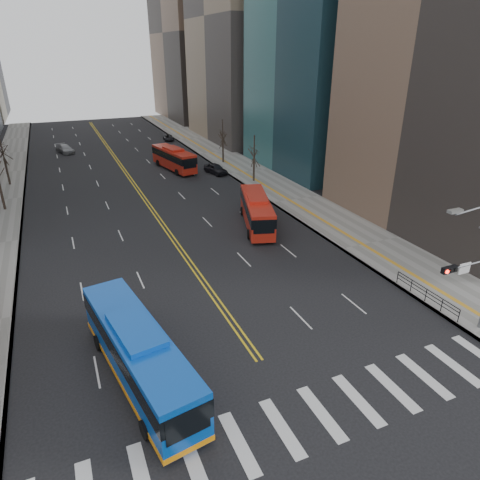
# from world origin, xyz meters

# --- Properties ---
(ground) EXTENTS (220.00, 220.00, 0.00)m
(ground) POSITION_xyz_m (0.00, 0.00, 0.00)
(ground) COLOR black
(sidewalk_right) EXTENTS (7.00, 130.00, 0.15)m
(sidewalk_right) POSITION_xyz_m (17.50, 45.00, 0.07)
(sidewalk_right) COLOR gray
(sidewalk_right) RESTS_ON ground
(sidewalk_left) EXTENTS (5.00, 130.00, 0.15)m
(sidewalk_left) POSITION_xyz_m (-16.50, 45.00, 0.07)
(sidewalk_left) COLOR gray
(sidewalk_left) RESTS_ON ground
(crosswalk) EXTENTS (26.70, 4.00, 0.01)m
(crosswalk) POSITION_xyz_m (0.00, 0.00, 0.01)
(crosswalk) COLOR silver
(crosswalk) RESTS_ON ground
(centerline) EXTENTS (0.55, 100.00, 0.01)m
(centerline) POSITION_xyz_m (0.00, 55.00, 0.01)
(centerline) COLOR gold
(centerline) RESTS_ON ground
(office_towers) EXTENTS (83.00, 134.00, 58.00)m
(office_towers) POSITION_xyz_m (0.12, 68.51, 23.92)
(office_towers) COLOR #9B9B9E
(office_towers) RESTS_ON ground
(signal_mast) EXTENTS (5.37, 0.37, 9.39)m
(signal_mast) POSITION_xyz_m (13.77, 2.00, 4.86)
(signal_mast) COLOR slate
(signal_mast) RESTS_ON ground
(pedestrian_railing) EXTENTS (0.06, 6.06, 1.02)m
(pedestrian_railing) POSITION_xyz_m (14.30, 6.00, 0.82)
(pedestrian_railing) COLOR black
(pedestrian_railing) RESTS_ON sidewalk_right
(street_trees) EXTENTS (35.20, 47.20, 7.60)m
(street_trees) POSITION_xyz_m (-7.18, 34.55, 4.87)
(street_trees) COLOR black
(street_trees) RESTS_ON ground
(blue_bus) EXTENTS (4.68, 12.86, 3.65)m
(blue_bus) POSITION_xyz_m (-6.98, 6.36, 1.92)
(blue_bus) COLOR #0B46AF
(blue_bus) RESTS_ON ground
(red_bus_near) EXTENTS (5.58, 10.82, 3.37)m
(red_bus_near) POSITION_xyz_m (9.21, 24.82, 1.88)
(red_bus_near) COLOR red
(red_bus_near) RESTS_ON ground
(red_bus_far) EXTENTS (4.43, 11.12, 3.45)m
(red_bus_far) POSITION_xyz_m (7.38, 51.10, 1.92)
(red_bus_far) COLOR red
(red_bus_far) RESTS_ON ground
(car_white) EXTENTS (2.28, 3.99, 1.24)m
(car_white) POSITION_xyz_m (-6.88, 6.00, 0.62)
(car_white) COLOR silver
(car_white) RESTS_ON ground
(car_dark_mid) EXTENTS (2.87, 4.85, 1.55)m
(car_dark_mid) POSITION_xyz_m (12.50, 46.18, 0.77)
(car_dark_mid) COLOR black
(car_dark_mid) RESTS_ON ground
(car_silver) EXTENTS (3.42, 5.40, 1.46)m
(car_silver) POSITION_xyz_m (-7.75, 70.33, 0.73)
(car_silver) COLOR gray
(car_silver) RESTS_ON ground
(car_dark_far) EXTENTS (2.37, 4.26, 1.13)m
(car_dark_far) POSITION_xyz_m (12.50, 74.14, 0.56)
(car_dark_far) COLOR black
(car_dark_far) RESTS_ON ground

